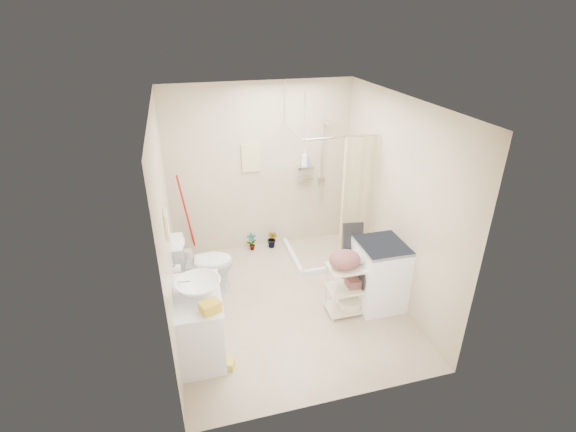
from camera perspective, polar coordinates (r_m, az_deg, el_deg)
The scene contains 23 objects.
floor at distance 5.61m, azimuth 0.09°, elevation -11.77°, with size 3.20×3.20×0.00m, color #C2AD91.
ceiling at distance 4.50m, azimuth 0.12°, elevation 15.30°, with size 2.80×3.20×0.04m, color silver.
wall_back at distance 6.36m, azimuth -3.70°, elevation 6.36°, with size 2.80×0.04×2.60m, color beige.
wall_front at distance 3.62m, azimuth 6.87°, elevation -10.52°, with size 2.80×0.04×2.60m, color beige.
wall_left at distance 4.78m, azimuth -16.31°, elevation -1.67°, with size 0.04×3.20×2.60m, color beige.
wall_right at distance 5.42m, azimuth 14.55°, elevation 1.93°, with size 0.04×3.20×2.60m, color beige.
vanity at distance 4.79m, azimuth -11.93°, elevation -14.19°, with size 0.50×0.89×0.78m, color silver.
sink at distance 4.51m, azimuth -12.16°, elevation -9.50°, with size 0.48×0.48×0.16m, color white.
counter_basket at distance 4.27m, azimuth -10.59°, elevation -12.11°, with size 0.19×0.15×0.10m, color gold.
floor_basket at distance 4.78m, azimuth -8.45°, elevation -19.23°, with size 0.24×0.18×0.13m, color gold.
toilet at distance 5.73m, azimuth -11.64°, elevation -6.44°, with size 0.46×0.81×0.83m, color silver.
mop at distance 6.37m, azimuth -14.09°, elevation -0.15°, with size 0.14×0.14×1.42m, color #AC0E0B, non-canonical shape.
potted_plant_a at distance 6.68m, azimuth -4.98°, elevation -3.54°, with size 0.16×0.11×0.30m, color brown.
potted_plant_b at distance 6.73m, azimuth -2.15°, elevation -3.17°, with size 0.17×0.14×0.31m, color brown.
hanging_towel at distance 6.25m, azimuth -5.08°, elevation 7.89°, with size 0.28×0.03×0.42m, color beige.
towel_ring at distance 4.53m, azimuth -16.30°, elevation -0.88°, with size 0.04×0.22×0.34m, color #EFD990, non-canonical shape.
tp_holder at distance 5.11m, azimuth -15.05°, elevation -7.12°, with size 0.08×0.12×0.14m, color silver, non-canonical shape.
shower at distance 6.17m, azimuth 5.18°, elevation 3.19°, with size 1.10×1.10×2.10m, color white, non-canonical shape.
shampoo_bottle_a at distance 6.38m, azimuth 2.28°, elevation 7.89°, with size 0.10×0.10×0.26m, color white.
shampoo_bottle_b at distance 6.40m, azimuth 2.64°, elevation 7.52°, with size 0.08×0.08×0.17m, color #5364B7.
washing_machine at distance 5.50m, azimuth 12.55°, elevation -7.73°, with size 0.60×0.62×0.88m, color white.
laundry_rack at distance 5.31m, azimuth 8.57°, elevation -9.16°, with size 0.59×0.34×0.81m, color #EBE1C5, non-canonical shape.
ironing_board at distance 5.52m, azimuth 8.82°, elevation -6.12°, with size 0.30×0.09×1.06m, color black, non-canonical shape.
Camera 1 is at (-1.16, -4.27, 3.45)m, focal length 26.00 mm.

